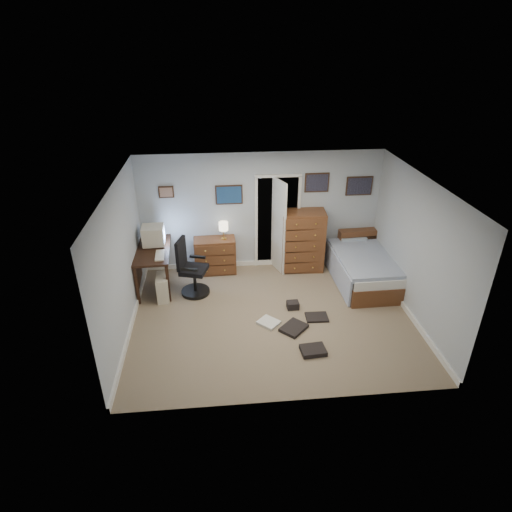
{
  "coord_description": "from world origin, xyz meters",
  "views": [
    {
      "loc": [
        -0.9,
        -6.29,
        4.56
      ],
      "look_at": [
        -0.26,
        0.3,
        1.1
      ],
      "focal_mm": 30.0,
      "sensor_mm": 36.0,
      "label": 1
    }
  ],
  "objects_px": {
    "computer_desk": "(148,257)",
    "office_chair": "(191,273)",
    "low_dresser": "(215,256)",
    "tall_dresser": "(302,241)",
    "bed": "(361,266)"
  },
  "relations": [
    {
      "from": "computer_desk",
      "to": "office_chair",
      "type": "height_order",
      "value": "office_chair"
    },
    {
      "from": "computer_desk",
      "to": "low_dresser",
      "type": "height_order",
      "value": "computer_desk"
    },
    {
      "from": "low_dresser",
      "to": "tall_dresser",
      "type": "relative_size",
      "value": 0.65
    },
    {
      "from": "computer_desk",
      "to": "bed",
      "type": "distance_m",
      "value": 4.3
    },
    {
      "from": "computer_desk",
      "to": "bed",
      "type": "bearing_deg",
      "value": -5.66
    },
    {
      "from": "tall_dresser",
      "to": "bed",
      "type": "height_order",
      "value": "tall_dresser"
    },
    {
      "from": "low_dresser",
      "to": "tall_dresser",
      "type": "bearing_deg",
      "value": -2.38
    },
    {
      "from": "tall_dresser",
      "to": "low_dresser",
      "type": "bearing_deg",
      "value": -177.21
    },
    {
      "from": "computer_desk",
      "to": "low_dresser",
      "type": "xyz_separation_m",
      "value": [
        1.31,
        0.42,
        -0.25
      ]
    },
    {
      "from": "computer_desk",
      "to": "low_dresser",
      "type": "bearing_deg",
      "value": 15.23
    },
    {
      "from": "tall_dresser",
      "to": "computer_desk",
      "type": "bearing_deg",
      "value": -169.27
    },
    {
      "from": "computer_desk",
      "to": "office_chair",
      "type": "relative_size",
      "value": 1.27
    },
    {
      "from": "tall_dresser",
      "to": "bed",
      "type": "relative_size",
      "value": 0.64
    },
    {
      "from": "computer_desk",
      "to": "low_dresser",
      "type": "distance_m",
      "value": 1.4
    },
    {
      "from": "office_chair",
      "to": "low_dresser",
      "type": "height_order",
      "value": "office_chair"
    }
  ]
}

